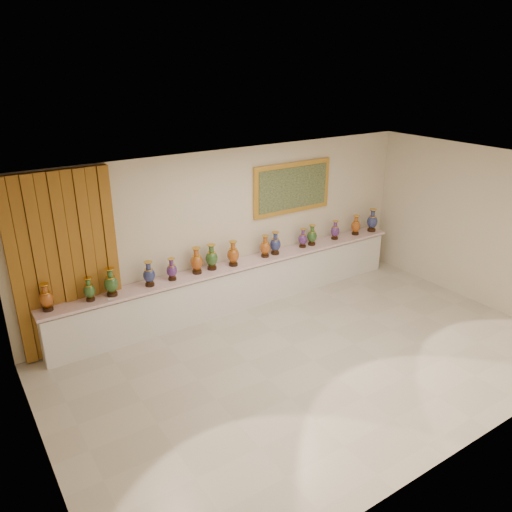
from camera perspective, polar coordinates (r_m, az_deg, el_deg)
The scene contains 19 objects.
ground at distance 8.16m, azimuth 6.62°, elevation -11.78°, with size 8.00×8.00×0.00m, color beige.
room at distance 8.39m, azimuth -16.36°, elevation 0.68°, with size 8.00×8.00×8.00m.
counter at distance 9.56m, azimuth -1.96°, elevation -3.35°, with size 7.28×0.48×0.90m.
vase_0 at distance 8.20m, azimuth -22.84°, elevation -4.50°, with size 0.26×0.26×0.44m.
vase_1 at distance 8.30m, azimuth -18.51°, elevation -3.75°, with size 0.21×0.21×0.39m.
vase_2 at distance 8.35m, azimuth -16.23°, elevation -3.03°, with size 0.27×0.27×0.48m.
vase_3 at distance 8.55m, azimuth -12.13°, elevation -2.13°, with size 0.20×0.20×0.44m.
vase_4 at distance 8.71m, azimuth -9.60°, elevation -1.61°, with size 0.24×0.24×0.40m.
vase_5 at distance 8.90m, azimuth -6.80°, elevation -0.66°, with size 0.23×0.23×0.49m.
vase_6 at distance 9.04m, azimuth -5.09°, elevation -0.24°, with size 0.25×0.25×0.48m.
vase_7 at distance 9.18m, azimuth -2.63°, elevation 0.15°, with size 0.28×0.28×0.48m.
vase_8 at distance 9.58m, azimuth 1.05°, elevation 1.00°, with size 0.26×0.26×0.43m.
vase_9 at distance 9.72m, azimuth 2.22°, elevation 1.36°, with size 0.23×0.23×0.46m.
vase_10 at distance 10.13m, azimuth 5.37°, elevation 1.96°, with size 0.23×0.23×0.39m.
vase_11 at distance 10.26m, azimuth 6.41°, elevation 2.29°, with size 0.22×0.22×0.43m.
vase_12 at distance 10.67m, azimuth 9.02°, elevation 2.85°, with size 0.21×0.21×0.40m.
vase_13 at distance 11.03m, azimuth 11.33°, elevation 3.39°, with size 0.23×0.23×0.43m.
vase_14 at distance 11.32m, azimuth 13.14°, elevation 3.89°, with size 0.28×0.28×0.50m.
label_card at distance 8.34m, azimuth -16.30°, elevation -4.67°, with size 0.10×0.06×0.00m, color white.
Camera 1 is at (-4.49, -5.13, 4.49)m, focal length 35.00 mm.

